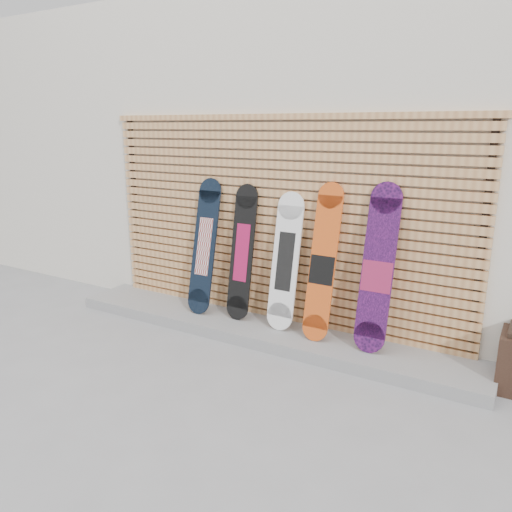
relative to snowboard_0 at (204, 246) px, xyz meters
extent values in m
plane|color=gray|center=(0.94, -0.76, -0.87)|extent=(80.00, 80.00, 0.00)
cube|color=beige|center=(1.44, 2.74, 0.93)|extent=(12.00, 5.00, 3.60)
cube|color=gray|center=(0.79, -0.08, -0.81)|extent=(4.60, 0.70, 0.12)
cube|color=tan|center=(0.79, 0.21, -0.73)|extent=(4.20, 0.05, 0.08)
cube|color=tan|center=(0.79, 0.21, -0.63)|extent=(4.20, 0.05, 0.08)
cube|color=tan|center=(0.79, 0.21, -0.54)|extent=(4.20, 0.05, 0.07)
cube|color=tan|center=(0.79, 0.21, -0.44)|extent=(4.20, 0.05, 0.07)
cube|color=tan|center=(0.79, 0.21, -0.34)|extent=(4.20, 0.05, 0.07)
cube|color=tan|center=(0.79, 0.21, -0.24)|extent=(4.20, 0.05, 0.07)
cube|color=tan|center=(0.79, 0.21, -0.15)|extent=(4.20, 0.05, 0.07)
cube|color=tan|center=(0.79, 0.21, -0.05)|extent=(4.20, 0.05, 0.07)
cube|color=tan|center=(0.79, 0.21, 0.05)|extent=(4.20, 0.05, 0.07)
cube|color=tan|center=(0.79, 0.21, 0.14)|extent=(4.20, 0.05, 0.08)
cube|color=tan|center=(0.79, 0.21, 0.24)|extent=(4.20, 0.05, 0.08)
cube|color=tan|center=(0.79, 0.21, 0.34)|extent=(4.20, 0.05, 0.08)
cube|color=tan|center=(0.79, 0.21, 0.43)|extent=(4.20, 0.05, 0.08)
cube|color=tan|center=(0.79, 0.21, 0.53)|extent=(4.20, 0.05, 0.08)
cube|color=tan|center=(0.79, 0.21, 0.63)|extent=(4.20, 0.05, 0.08)
cube|color=tan|center=(0.79, 0.21, 0.73)|extent=(4.20, 0.05, 0.08)
cube|color=tan|center=(0.79, 0.21, 0.82)|extent=(4.20, 0.05, 0.08)
cube|color=tan|center=(0.79, 0.21, 0.92)|extent=(4.20, 0.05, 0.08)
cube|color=tan|center=(0.79, 0.21, 1.02)|extent=(4.20, 0.05, 0.08)
cube|color=tan|center=(0.79, 0.21, 1.11)|extent=(4.20, 0.05, 0.08)
cube|color=tan|center=(0.79, 0.21, 1.21)|extent=(4.20, 0.05, 0.08)
cube|color=tan|center=(0.79, 0.21, 1.31)|extent=(4.20, 0.05, 0.08)
cube|color=black|center=(-1.23, 0.23, 0.25)|extent=(0.06, 0.04, 2.23)
cube|color=black|center=(2.81, 0.23, 0.25)|extent=(0.06, 0.04, 2.23)
cube|color=tan|center=(0.79, 0.21, 1.40)|extent=(4.26, 0.07, 0.06)
cube|color=black|center=(0.00, 0.00, 0.00)|extent=(0.28, 0.30, 1.22)
cylinder|color=black|center=(0.00, -0.14, -0.61)|extent=(0.28, 0.08, 0.28)
cylinder|color=black|center=(0.00, 0.14, 0.61)|extent=(0.28, 0.08, 0.28)
cube|color=silver|center=(0.00, 0.00, 0.00)|extent=(0.18, 0.17, 0.63)
cube|color=black|center=(0.47, 0.04, -0.02)|extent=(0.27, 0.24, 1.20)
cylinder|color=black|center=(0.47, -0.07, -0.62)|extent=(0.27, 0.07, 0.27)
cylinder|color=black|center=(0.47, 0.15, 0.58)|extent=(0.27, 0.07, 0.27)
cube|color=maroon|center=(0.47, 0.04, -0.02)|extent=(0.17, 0.14, 0.62)
cube|color=white|center=(1.00, 0.03, -0.04)|extent=(0.29, 0.25, 1.13)
cylinder|color=white|center=(1.00, -0.08, -0.60)|extent=(0.29, 0.08, 0.29)
cylinder|color=white|center=(1.00, 0.14, 0.52)|extent=(0.29, 0.08, 0.29)
cube|color=black|center=(1.00, 0.03, -0.04)|extent=(0.18, 0.14, 0.60)
cube|color=#D24F16|center=(1.43, 0.00, 0.02)|extent=(0.26, 0.31, 1.28)
cylinder|color=#D24F16|center=(1.43, -0.15, -0.62)|extent=(0.26, 0.08, 0.26)
cylinder|color=#D24F16|center=(1.43, 0.14, 0.65)|extent=(0.26, 0.08, 0.26)
cube|color=black|center=(1.43, -0.02, -0.06)|extent=(0.25, 0.09, 0.28)
cube|color=black|center=(1.97, 0.00, 0.03)|extent=(0.30, 0.29, 1.28)
cylinder|color=black|center=(1.97, -0.13, -0.60)|extent=(0.30, 0.08, 0.30)
cylinder|color=black|center=(1.97, 0.14, 0.67)|extent=(0.30, 0.08, 0.30)
cube|color=#911D47|center=(1.97, -0.01, -0.04)|extent=(0.28, 0.09, 0.29)
camera|label=1|loc=(3.24, -4.38, 1.31)|focal=35.00mm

